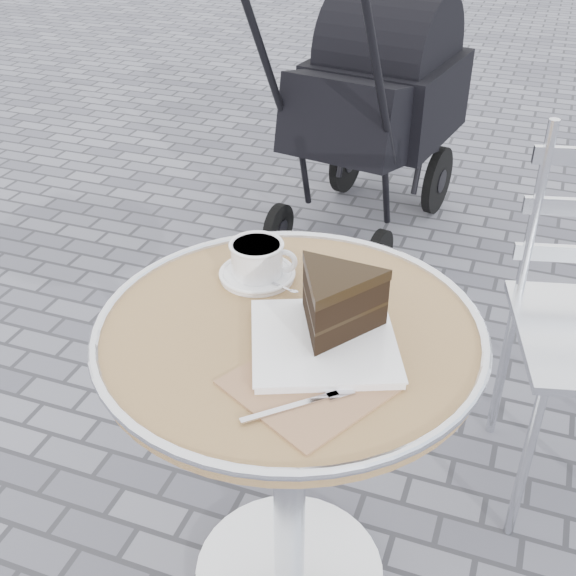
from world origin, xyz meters
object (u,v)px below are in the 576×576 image
(cafe_table, at_px, (290,396))
(cake_plate_set, at_px, (333,311))
(cappuccino_set, at_px, (258,263))
(baby_stroller, at_px, (373,113))

(cafe_table, bearing_deg, cake_plate_set, -5.34)
(cafe_table, height_order, cake_plate_set, cake_plate_set)
(cappuccino_set, height_order, cake_plate_set, cake_plate_set)
(cake_plate_set, bearing_deg, cappuccino_set, 120.59)
(baby_stroller, bearing_deg, cappuccino_set, -74.58)
(cappuccino_set, distance_m, cake_plate_set, 0.25)
(cappuccino_set, relative_size, cake_plate_set, 0.41)
(cappuccino_set, height_order, baby_stroller, baby_stroller)
(cafe_table, relative_size, cappuccino_set, 4.32)
(cafe_table, relative_size, cake_plate_set, 1.75)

